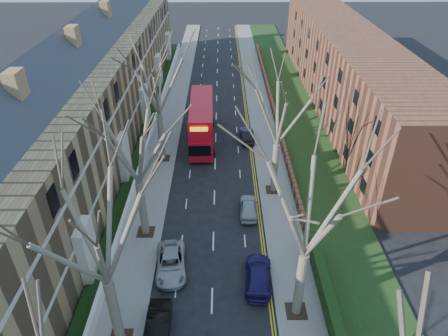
{
  "coord_description": "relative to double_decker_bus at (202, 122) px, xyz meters",
  "views": [
    {
      "loc": [
        0.72,
        -9.43,
        22.77
      ],
      "look_at": [
        0.92,
        21.88,
        2.74
      ],
      "focal_mm": 32.0,
      "sensor_mm": 36.0,
      "label": 1
    }
  ],
  "objects": [
    {
      "name": "grass_verge_right",
      "position": [
        12.08,
        6.64,
        -2.19
      ],
      "size": [
        6.0,
        102.0,
        0.06
      ],
      "color": "#173212",
      "rests_on": "ground"
    },
    {
      "name": "tree_left_dist",
      "position": [
        -4.12,
        -4.36,
        7.22
      ],
      "size": [
        10.5,
        10.5,
        14.71
      ],
      "color": "#645D47",
      "rests_on": "ground"
    },
    {
      "name": "car_right_near",
      "position": [
        4.91,
        -21.66,
        -1.67
      ],
      "size": [
        2.22,
        4.74,
        1.34
      ],
      "primitive_type": "imported",
      "rotation": [
        0.0,
        0.0,
        3.07
      ],
      "color": "#201752",
      "rests_on": "ground"
    },
    {
      "name": "flats_right",
      "position": [
        19.04,
        10.64,
        2.64
      ],
      "size": [
        13.97,
        54.0,
        10.0
      ],
      "color": "brown",
      "rests_on": "ground"
    },
    {
      "name": "tree_left_mid",
      "position": [
        -4.12,
        -26.36,
        7.22
      ],
      "size": [
        10.5,
        10.5,
        14.71
      ],
      "color": "#645D47",
      "rests_on": "ground"
    },
    {
      "name": "car_right_far",
      "position": [
        5.26,
        0.07,
        -1.67
      ],
      "size": [
        1.67,
        4.13,
        1.33
      ],
      "primitive_type": "imported",
      "rotation": [
        0.0,
        0.0,
        3.21
      ],
      "color": "black",
      "rests_on": "ground"
    },
    {
      "name": "car_left_mid",
      "position": [
        -1.75,
        -25.97,
        -1.65
      ],
      "size": [
        1.58,
        4.21,
        1.37
      ],
      "primitive_type": "imported",
      "rotation": [
        0.0,
        0.0,
        0.03
      ],
      "color": "black",
      "rests_on": "ground"
    },
    {
      "name": "tree_left_far",
      "position": [
        -4.12,
        -16.36,
        6.9
      ],
      "size": [
        10.15,
        10.15,
        14.22
      ],
      "color": "#645D47",
      "rests_on": "ground"
    },
    {
      "name": "car_left_far",
      "position": [
        -1.54,
        -20.43,
        -1.68
      ],
      "size": [
        2.64,
        4.9,
        1.31
      ],
      "primitive_type": "imported",
      "rotation": [
        0.0,
        0.0,
        0.1
      ],
      "color": "#9F9FA4",
      "rests_on": "ground"
    },
    {
      "name": "tree_right_far",
      "position": [
        7.28,
        -10.36,
        6.9
      ],
      "size": [
        10.15,
        10.15,
        14.22
      ],
      "color": "#645D47",
      "rests_on": "ground"
    },
    {
      "name": "car_right_mid",
      "position": [
        4.67,
        -13.74,
        -1.68
      ],
      "size": [
        1.65,
        3.88,
        1.31
      ],
      "primitive_type": "imported",
      "rotation": [
        0.0,
        0.0,
        3.11
      ],
      "color": "#A0A2A8",
      "rests_on": "ground"
    },
    {
      "name": "front_wall_left",
      "position": [
        -6.07,
        -1.36,
        -1.72
      ],
      "size": [
        0.3,
        78.0,
        1.0
      ],
      "color": "white",
      "rests_on": "ground"
    },
    {
      "name": "pavement_right",
      "position": [
        7.58,
        6.64,
        -2.28
      ],
      "size": [
        3.0,
        102.0,
        0.12
      ],
      "primitive_type": "cube",
      "color": "slate",
      "rests_on": "ground"
    },
    {
      "name": "terrace_left",
      "position": [
        -12.06,
        -1.36,
        3.19
      ],
      "size": [
        9.7,
        78.0,
        13.6
      ],
      "color": "#906D49",
      "rests_on": "ground"
    },
    {
      "name": "tree_right_mid",
      "position": [
        7.28,
        -24.36,
        7.22
      ],
      "size": [
        10.5,
        10.5,
        14.71
      ],
      "color": "#645D47",
      "rests_on": "ground"
    },
    {
      "name": "pavement_left",
      "position": [
        -4.42,
        6.64,
        -2.28
      ],
      "size": [
        3.0,
        102.0,
        0.12
      ],
      "primitive_type": "cube",
      "color": "slate",
      "rests_on": "ground"
    },
    {
      "name": "double_decker_bus",
      "position": [
        0.0,
        0.0,
        0.0
      ],
      "size": [
        3.08,
        11.44,
        4.74
      ],
      "rotation": [
        0.0,
        0.0,
        3.17
      ],
      "color": "red",
      "rests_on": "ground"
    }
  ]
}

